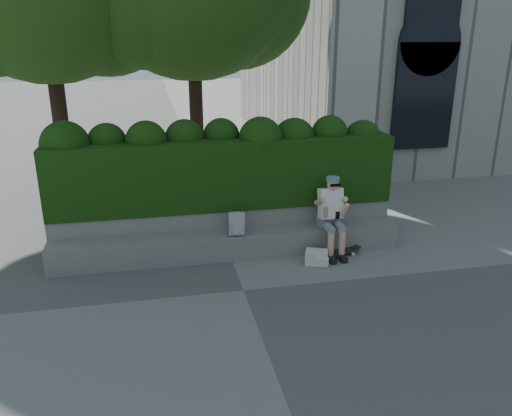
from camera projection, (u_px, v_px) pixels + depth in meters
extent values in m
plane|color=slate|center=(244.00, 290.00, 7.51)|extent=(80.00, 80.00, 0.00)
cube|color=gray|center=(230.00, 245.00, 8.60)|extent=(6.00, 0.45, 0.45)
cube|color=gray|center=(226.00, 227.00, 8.99)|extent=(6.00, 0.50, 0.75)
cube|color=black|center=(223.00, 171.00, 8.88)|extent=(6.00, 1.00, 1.20)
cylinder|color=black|center=(197.00, 130.00, 11.95)|extent=(0.32, 0.32, 2.99)
cylinder|color=black|center=(63.00, 141.00, 11.17)|extent=(0.34, 0.34, 2.83)
cube|color=gray|center=(328.00, 220.00, 8.78)|extent=(0.36, 0.26, 0.22)
cube|color=white|center=(331.00, 203.00, 8.60)|extent=(0.40, 0.32, 0.55)
sphere|color=tan|center=(333.00, 184.00, 8.42)|extent=(0.21, 0.21, 0.21)
cylinder|color=teal|center=(333.00, 179.00, 8.41)|extent=(0.23, 0.23, 0.06)
cube|color=black|center=(338.00, 215.00, 8.31)|extent=(0.07, 0.02, 0.13)
cylinder|color=tan|center=(331.00, 247.00, 8.45)|extent=(0.11, 0.11, 0.47)
cylinder|color=tan|center=(342.00, 246.00, 8.49)|extent=(0.11, 0.11, 0.47)
cube|color=black|center=(331.00, 259.00, 8.46)|extent=(0.10, 0.26, 0.10)
cube|color=black|center=(342.00, 258.00, 8.50)|extent=(0.10, 0.26, 0.10)
cube|color=black|center=(337.00, 253.00, 8.62)|extent=(0.86, 0.47, 0.02)
cylinder|color=silver|center=(326.00, 261.00, 8.42)|extent=(0.07, 0.05, 0.06)
cylinder|color=silver|center=(320.00, 257.00, 8.57)|extent=(0.07, 0.05, 0.06)
cylinder|color=silver|center=(353.00, 254.00, 8.71)|extent=(0.07, 0.05, 0.06)
cylinder|color=silver|center=(346.00, 250.00, 8.85)|extent=(0.07, 0.05, 0.06)
cube|color=silver|center=(237.00, 223.00, 8.38)|extent=(0.28, 0.17, 0.39)
cube|color=silver|center=(317.00, 257.00, 8.36)|extent=(0.43, 0.38, 0.24)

